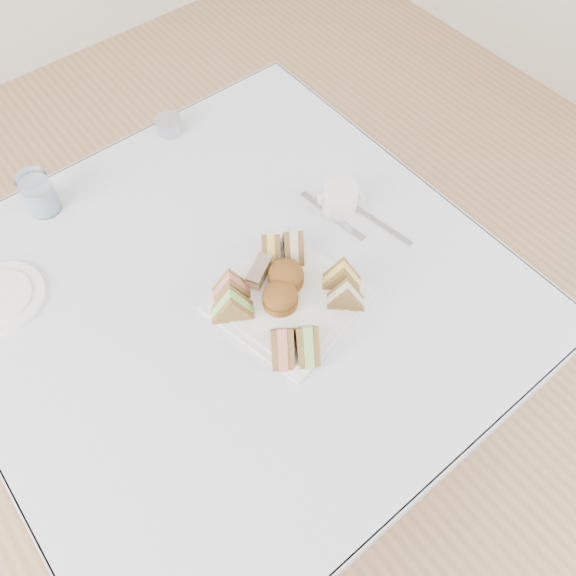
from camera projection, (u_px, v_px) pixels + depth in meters
floor at (252, 416)px, 1.75m from camera, size 4.00×4.00×0.00m
table at (245, 367)px, 1.44m from camera, size 0.90×0.90×0.74m
tablecloth at (232, 290)px, 1.12m from camera, size 1.02×1.02×0.01m
serving_plate at (288, 300)px, 1.10m from camera, size 0.30×0.30×0.01m
sandwich_fl_a at (282, 340)px, 1.00m from camera, size 0.08×0.09×0.08m
sandwich_fl_b at (307, 337)px, 1.01m from camera, size 0.08×0.09×0.08m
sandwich_fr_a at (342, 274)px, 1.08m from camera, size 0.08×0.08×0.07m
sandwich_fr_b at (346, 294)px, 1.06m from camera, size 0.08×0.08×0.07m
sandwich_bl_a at (232, 304)px, 1.04m from camera, size 0.09×0.08×0.07m
sandwich_bl_b at (231, 285)px, 1.07m from camera, size 0.08×0.07×0.07m
sandwich_br_a at (293, 242)px, 1.12m from camera, size 0.08×0.09×0.07m
sandwich_br_b at (271, 244)px, 1.12m from camera, size 0.08×0.08×0.07m
scone_left at (280, 297)px, 1.07m from camera, size 0.08×0.08×0.05m
scone_right at (286, 275)px, 1.09m from camera, size 0.10×0.10×0.05m
pastry_slice at (259, 272)px, 1.11m from camera, size 0.08×0.06×0.03m
side_plate at (2, 297)px, 1.10m from camera, size 0.20×0.20×0.01m
water_glass at (39, 193)px, 1.19m from camera, size 0.08×0.08×0.10m
tea_strainer at (169, 126)px, 1.34m from camera, size 0.08×0.08×0.04m
knife at (332, 216)px, 1.22m from camera, size 0.03×0.18×0.00m
fork at (374, 220)px, 1.21m from camera, size 0.04×0.20×0.00m
creamer_jug at (340, 199)px, 1.20m from camera, size 0.10×0.10×0.07m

